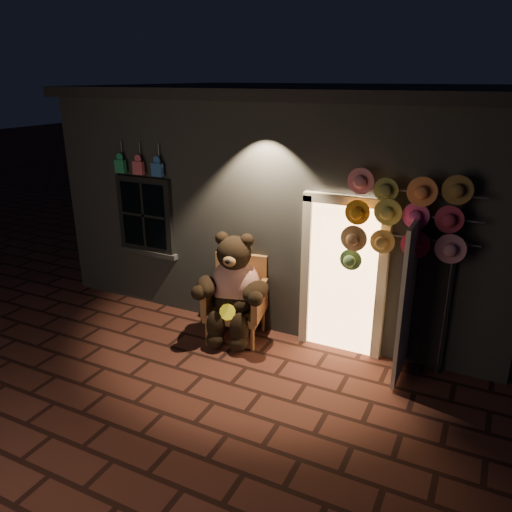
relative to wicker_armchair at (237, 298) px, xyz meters
The scene contains 5 objects.
ground 1.32m from the wicker_armchair, 84.46° to the right, with size 60.00×60.00×0.00m, color #50271E.
shop_building 3.04m from the wicker_armchair, 87.64° to the left, with size 7.30×5.95×3.51m.
wicker_armchair is the anchor object (origin of this frame).
teddy_bear 0.26m from the wicker_armchair, 82.47° to the right, with size 1.12×0.97×1.57m.
hat_rack 2.57m from the wicker_armchair, ahead, with size 1.62×0.22×2.55m.
Camera 1 is at (3.04, -4.61, 3.61)m, focal length 35.00 mm.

